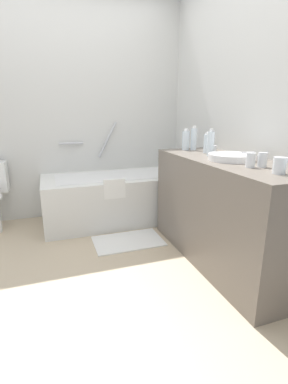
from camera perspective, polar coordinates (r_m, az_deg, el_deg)
The scene contains 16 objects.
ground_plane at distance 2.38m, azimuth -12.16°, elevation -15.28°, with size 3.88×3.88×0.00m, color #C1AD8E.
wall_back_tiled at distance 3.49m, azimuth -16.60°, elevation 16.47°, with size 3.28×0.10×2.59m, color silver.
wall_right_mirror at distance 2.65m, azimuth 21.37°, elevation 16.47°, with size 0.10×3.18×2.59m, color silver.
bathtub at distance 3.27m, azimuth -5.45°, elevation -0.82°, with size 1.65×0.77×1.11m.
vanity_counter at distance 2.41m, azimuth 16.13°, elevation -3.80°, with size 0.58×1.53×0.87m, color #6B6056.
sink_basin at distance 2.27m, azimuth 17.30°, elevation 6.81°, with size 0.35×0.35×0.05m, color white.
sink_faucet at distance 2.39m, azimuth 21.17°, elevation 6.97°, with size 0.13×0.15×0.06m.
water_bottle_0 at distance 2.62m, azimuth 12.68°, elevation 9.63°, with size 0.06×0.06×0.19m.
water_bottle_2 at distance 2.44m, azimuth 13.45°, elevation 9.60°, with size 0.06×0.06×0.23m.
water_bottle_3 at distance 2.81m, azimuth 10.13°, elevation 10.61°, with size 0.06×0.06×0.23m.
water_bottle_4 at distance 2.81m, azimuth 8.50°, elevation 10.40°, with size 0.07×0.07×0.20m.
drinking_glass_0 at distance 2.00m, azimuth 20.89°, elevation 6.09°, with size 0.06×0.06×0.10m, color white.
drinking_glass_1 at distance 2.55m, azimuth 13.73°, elevation 8.34°, with size 0.08×0.08×0.08m, color white.
drinking_glass_2 at distance 2.05m, azimuth 23.00°, elevation 6.07°, with size 0.06×0.06×0.10m, color white.
drinking_glass_3 at distance 1.86m, azimuth 25.91°, elevation 4.87°, with size 0.08×0.08×0.10m, color white.
bath_mat at distance 2.79m, azimuth -3.25°, elevation -9.94°, with size 0.66×0.42×0.01m, color white.
Camera 1 is at (-0.19, -2.04, 1.22)m, focal length 26.17 mm.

